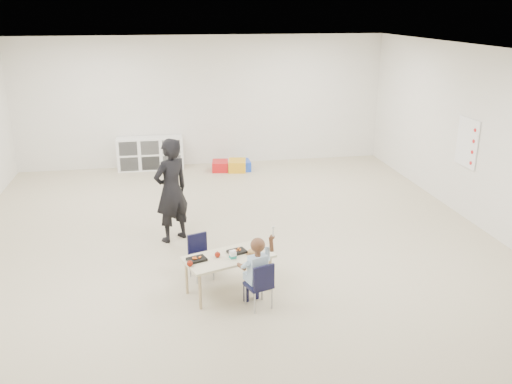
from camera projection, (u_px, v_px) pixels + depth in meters
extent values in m
plane|color=#B9AD8E|center=(232.00, 245.00, 8.04)|extent=(9.00, 9.00, 0.00)
plane|color=white|center=(229.00, 51.00, 7.13)|extent=(9.00, 9.00, 0.00)
cube|color=white|center=(203.00, 102.00, 11.77)|extent=(8.00, 0.02, 2.80)
cube|color=white|center=(325.00, 336.00, 3.39)|extent=(8.00, 0.02, 2.80)
cube|color=white|center=(491.00, 142.00, 8.25)|extent=(0.02, 9.00, 2.80)
cube|color=beige|center=(228.00, 257.00, 6.58)|extent=(1.18, 0.85, 0.03)
cube|color=black|center=(237.00, 252.00, 6.65)|extent=(0.26, 0.22, 0.03)
cube|color=black|center=(197.00, 259.00, 6.45)|extent=(0.26, 0.22, 0.03)
cube|color=white|center=(233.00, 255.00, 6.49)|extent=(0.09, 0.09, 0.10)
ellipsoid|color=tan|center=(251.00, 252.00, 6.61)|extent=(0.09, 0.09, 0.07)
sphere|color=maroon|center=(217.00, 255.00, 6.53)|extent=(0.07, 0.07, 0.07)
sphere|color=maroon|center=(190.00, 263.00, 6.30)|extent=(0.07, 0.07, 0.07)
cube|color=white|center=(150.00, 153.00, 11.71)|extent=(1.40, 0.40, 0.70)
cube|color=white|center=(467.00, 143.00, 8.85)|extent=(0.02, 0.60, 0.80)
imported|color=black|center=(171.00, 190.00, 7.98)|extent=(0.69, 0.64, 1.58)
cube|color=red|center=(220.00, 166.00, 11.67)|extent=(0.39, 0.47, 0.21)
cube|color=gold|center=(237.00, 165.00, 11.66)|extent=(0.44, 0.52, 0.23)
cube|color=blue|center=(242.00, 165.00, 11.72)|extent=(0.33, 0.43, 0.21)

